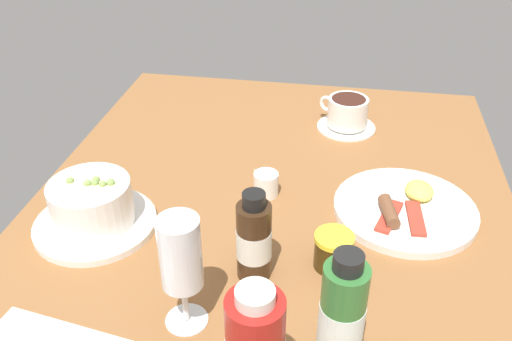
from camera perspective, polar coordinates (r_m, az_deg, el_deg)
ground_plane at (r=94.39cm, az=1.32°, el=-5.33°), size 110.00×84.00×3.00cm
porridge_bowl at (r=92.23cm, az=-16.62°, el=-3.60°), size 19.87×19.87×9.24cm
coffee_cup at (r=119.53cm, az=9.41°, el=5.80°), size 12.53×12.60×6.97cm
creamer_jug at (r=97.12cm, az=0.99°, el=-1.36°), size 4.40×5.35×4.95cm
wine_glass at (r=69.13cm, az=-7.80°, el=-9.00°), size 5.75×5.75×16.89cm
jam_jar at (r=82.69cm, az=8.01°, el=-8.24°), size 5.89×5.89×5.74cm
sauce_bottle_brown at (r=78.28cm, az=-0.29°, el=-7.20°), size 5.09×5.09×14.45cm
sauce_bottle_green at (r=65.70cm, az=8.83°, el=-15.14°), size 5.30×5.30×18.29cm
breakfast_plate at (r=96.74cm, az=15.22°, el=-3.80°), size 24.04×24.04×3.70cm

